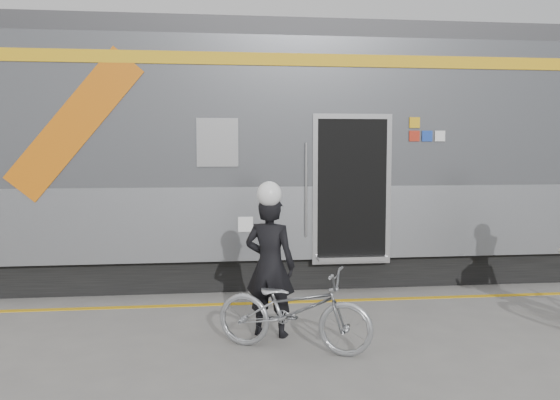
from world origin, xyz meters
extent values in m
plane|color=slate|center=(0.00, 0.00, 0.00)|extent=(90.00, 90.00, 0.00)
cube|color=black|center=(-1.75, 4.20, 0.25)|extent=(24.00, 2.70, 0.50)
cube|color=#9EA0A5|center=(-1.75, 4.20, 1.05)|extent=(24.00, 3.00, 1.10)
cube|color=#595B60|center=(-1.75, 4.20, 2.70)|extent=(24.00, 3.00, 2.20)
cube|color=#38383A|center=(-1.75, 4.20, 3.95)|extent=(24.00, 2.64, 0.30)
cube|color=gold|center=(-1.75, 2.69, 3.45)|extent=(24.00, 0.02, 0.18)
cube|color=#CF630C|center=(-3.55, 2.69, 2.50)|extent=(1.96, 0.01, 2.19)
cube|color=black|center=(-1.55, 2.69, 2.25)|extent=(0.55, 0.02, 0.65)
cube|color=black|center=(0.45, 2.90, 1.55)|extent=(1.05, 0.45, 2.10)
cube|color=silver|center=(0.45, 2.69, 1.55)|extent=(1.20, 0.02, 2.25)
cylinder|color=silver|center=(-0.25, 2.67, 1.55)|extent=(0.04, 0.04, 1.40)
cube|color=silver|center=(0.45, 2.65, 0.52)|extent=(1.05, 0.25, 0.06)
cube|color=gold|center=(1.40, 2.69, 2.55)|extent=(0.16, 0.01, 0.16)
cube|color=#AA2413|center=(1.40, 2.69, 2.35)|extent=(0.16, 0.01, 0.16)
cube|color=#183B9F|center=(1.60, 2.69, 2.35)|extent=(0.16, 0.01, 0.16)
cube|color=silver|center=(1.80, 2.69, 2.35)|extent=(0.16, 0.01, 0.16)
cube|color=silver|center=(-1.15, 2.69, 1.05)|extent=(0.22, 0.01, 0.22)
cube|color=gold|center=(0.00, 2.15, 0.00)|extent=(24.00, 0.12, 0.01)
imported|color=black|center=(-0.99, 0.73, 0.82)|extent=(0.71, 0.60, 1.64)
imported|color=#9C9FA3|center=(-0.79, 0.18, 0.45)|extent=(1.81, 1.26, 0.90)
sphere|color=white|center=(-0.99, 0.73, 1.78)|extent=(0.28, 0.28, 0.28)
camera|label=1|loc=(-1.69, -5.95, 2.17)|focal=38.00mm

